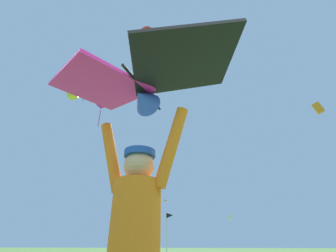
% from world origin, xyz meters
% --- Properties ---
extents(kite_flyer_person, '(0.80, 0.42, 1.92)m').
position_xyz_m(kite_flyer_person, '(-0.24, -0.07, 0.94)').
color(kite_flyer_person, '#424751').
rests_on(kite_flyer_person, ground).
extents(held_stunt_kite, '(1.81, 1.19, 0.41)m').
position_xyz_m(held_stunt_kite, '(-0.27, -0.15, 2.25)').
color(held_stunt_kite, black).
extents(distant_kite_red_high_left, '(1.58, 1.45, 2.41)m').
position_xyz_m(distant_kite_red_high_left, '(-2.75, 10.37, 15.43)').
color(distant_kite_red_high_left, red).
extents(distant_kite_yellow_high_right, '(0.68, 0.66, 0.27)m').
position_xyz_m(distant_kite_yellow_high_right, '(-2.38, 19.80, 9.31)').
color(distant_kite_yellow_high_right, yellow).
extents(distant_kite_orange_far_center, '(0.58, 0.56, 0.23)m').
position_xyz_m(distant_kite_orange_far_center, '(-3.52, 29.33, 6.10)').
color(distant_kite_orange_far_center, orange).
extents(distant_kite_magenta_mid_right, '(1.39, 1.52, 3.01)m').
position_xyz_m(distant_kite_magenta_mid_right, '(-8.27, 16.02, 12.86)').
color(distant_kite_magenta_mid_right, '#DB2393').
extents(distant_kite_orange_overhead_distant, '(0.96, 0.76, 1.04)m').
position_xyz_m(distant_kite_orange_overhead_distant, '(10.28, 14.45, 10.39)').
color(distant_kite_orange_overhead_distant, orange).
extents(distant_kite_white_low_left, '(0.72, 0.78, 0.85)m').
position_xyz_m(distant_kite_white_low_left, '(5.52, 34.90, 4.42)').
color(distant_kite_white_low_left, white).
extents(distant_kite_yellow_low_right, '(0.67, 0.57, 0.89)m').
position_xyz_m(distant_kite_yellow_low_right, '(-6.43, 8.17, 8.64)').
color(distant_kite_yellow_low_right, yellow).
extents(distant_kite_green_mid_left, '(1.94, 2.04, 3.11)m').
position_xyz_m(distant_kite_green_mid_left, '(-6.60, 9.77, 11.55)').
color(distant_kite_green_mid_left, green).
extents(marker_flag, '(0.30, 0.24, 2.16)m').
position_xyz_m(marker_flag, '(-0.89, 8.58, 1.87)').
color(marker_flag, silver).
rests_on(marker_flag, ground).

